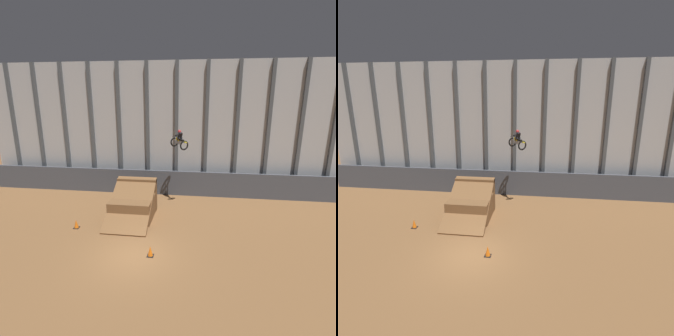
% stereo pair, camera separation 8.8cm
% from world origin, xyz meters
% --- Properties ---
extents(ground_plane, '(60.00, 60.00, 0.00)m').
position_xyz_m(ground_plane, '(0.00, 0.00, 0.00)').
color(ground_plane, brown).
extents(arena_back_wall, '(32.00, 0.40, 11.29)m').
position_xyz_m(arena_back_wall, '(-0.00, 10.53, 5.65)').
color(arena_back_wall, silver).
rests_on(arena_back_wall, ground_plane).
extents(lower_barrier, '(31.36, 0.20, 2.18)m').
position_xyz_m(lower_barrier, '(0.00, 9.53, 1.09)').
color(lower_barrier, '#474C56').
rests_on(lower_barrier, ground_plane).
extents(dirt_ramp, '(2.95, 4.37, 2.64)m').
position_xyz_m(dirt_ramp, '(-1.27, 4.97, 0.91)').
color(dirt_ramp, brown).
rests_on(dirt_ramp, ground_plane).
extents(rider_bike_solo, '(1.51, 1.67, 1.47)m').
position_xyz_m(rider_bike_solo, '(1.75, 7.67, 5.14)').
color(rider_bike_solo, black).
extents(traffic_cone_near_ramp, '(0.36, 0.36, 0.58)m').
position_xyz_m(traffic_cone_near_ramp, '(-4.57, 2.62, 0.28)').
color(traffic_cone_near_ramp, black).
rests_on(traffic_cone_near_ramp, ground_plane).
extents(traffic_cone_arena_edge, '(0.36, 0.36, 0.58)m').
position_xyz_m(traffic_cone_arena_edge, '(0.88, 0.14, 0.28)').
color(traffic_cone_arena_edge, black).
rests_on(traffic_cone_arena_edge, ground_plane).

